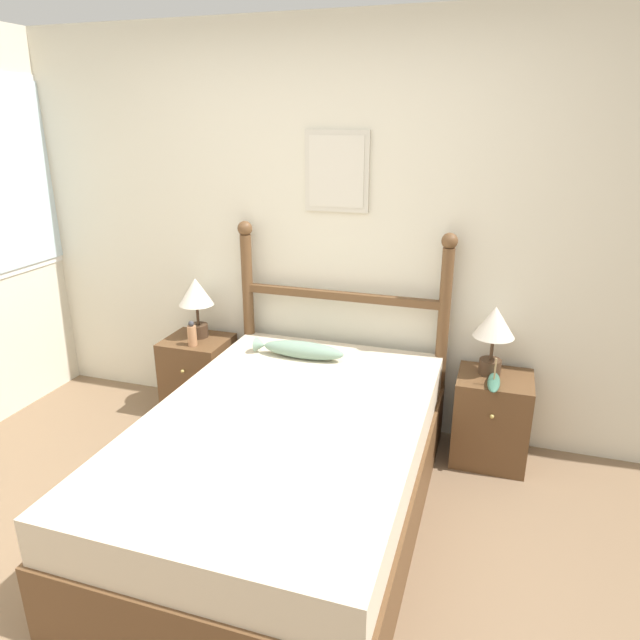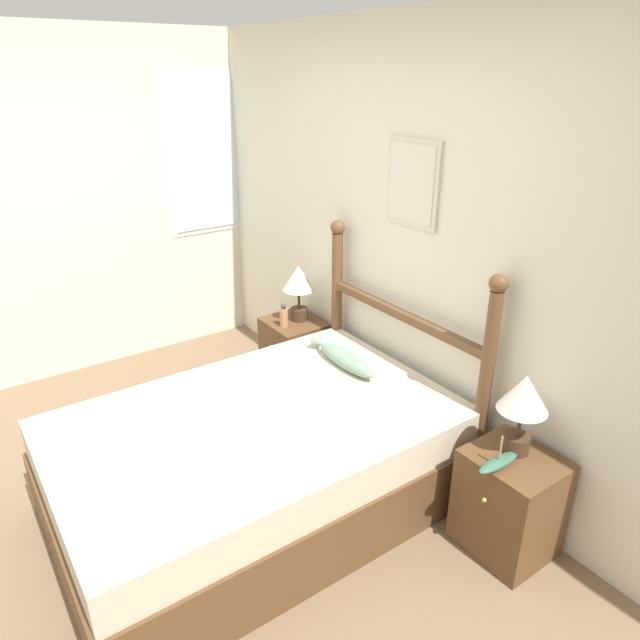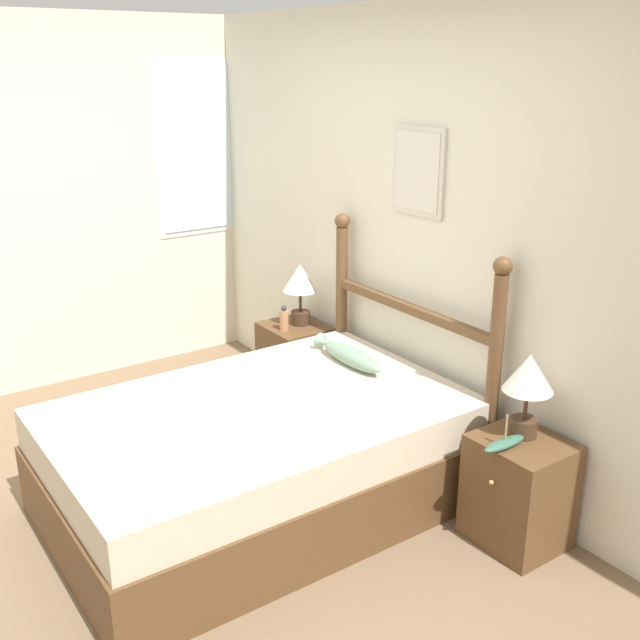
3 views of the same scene
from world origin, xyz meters
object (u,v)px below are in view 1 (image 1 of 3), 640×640
(nightstand_right, at_px, (491,418))
(bottle, at_px, (192,334))
(model_boat, at_px, (494,382))
(fish_pillow, at_px, (300,350))
(bed, at_px, (285,467))
(nightstand_left, at_px, (199,375))
(table_lamp_left, at_px, (196,297))
(table_lamp_right, at_px, (494,328))

(nightstand_right, distance_m, bottle, 1.97)
(model_boat, relative_size, fish_pillow, 0.45)
(bed, distance_m, bottle, 1.26)
(nightstand_left, xyz_separation_m, fish_pillow, (0.81, -0.16, 0.36))
(fish_pillow, bearing_deg, table_lamp_left, 165.89)
(nightstand_right, height_order, model_boat, model_boat)
(nightstand_left, relative_size, nightstand_right, 1.00)
(nightstand_left, distance_m, model_boat, 1.99)
(table_lamp_left, xyz_separation_m, fish_pillow, (0.81, -0.20, -0.20))
(bed, xyz_separation_m, model_boat, (0.97, 0.75, 0.28))
(bed, height_order, bottle, bottle)
(nightstand_right, relative_size, model_boat, 2.11)
(table_lamp_right, bearing_deg, bottle, -175.61)
(table_lamp_right, bearing_deg, nightstand_left, -178.85)
(bed, xyz_separation_m, table_lamp_right, (0.95, 0.91, 0.55))
(bed, height_order, nightstand_right, bed)
(table_lamp_left, xyz_separation_m, table_lamp_right, (1.93, -0.01, 0.00))
(nightstand_right, distance_m, model_boat, 0.32)
(table_lamp_left, distance_m, model_boat, 1.99)
(bottle, bearing_deg, model_boat, -0.46)
(nightstand_right, height_order, table_lamp_left, table_lamp_left)
(table_lamp_right, height_order, model_boat, table_lamp_right)
(nightstand_left, relative_size, table_lamp_left, 1.31)
(nightstand_right, xyz_separation_m, model_boat, (-0.01, -0.12, 0.29))
(table_lamp_right, bearing_deg, table_lamp_left, 179.69)
(table_lamp_right, relative_size, model_boat, 1.61)
(nightstand_left, height_order, bottle, bottle)
(table_lamp_right, xyz_separation_m, fish_pillow, (-1.12, -0.19, -0.20))
(nightstand_left, relative_size, fish_pillow, 0.95)
(bed, bearing_deg, nightstand_right, 41.46)
(nightstand_left, bearing_deg, bottle, -71.52)
(bed, distance_m, nightstand_left, 1.31)
(nightstand_left, xyz_separation_m, table_lamp_right, (1.93, 0.04, 0.56))
(table_lamp_left, height_order, model_boat, table_lamp_left)
(nightstand_right, bearing_deg, nightstand_left, 180.00)
(nightstand_left, distance_m, table_lamp_right, 2.01)
(nightstand_right, relative_size, table_lamp_left, 1.31)
(nightstand_right, xyz_separation_m, fish_pillow, (-1.16, -0.16, 0.36))
(nightstand_right, bearing_deg, table_lamp_right, 135.40)
(bed, xyz_separation_m, fish_pillow, (-0.17, 0.71, 0.35))
(nightstand_left, distance_m, nightstand_right, 1.97)
(fish_pillow, bearing_deg, model_boat, 1.67)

